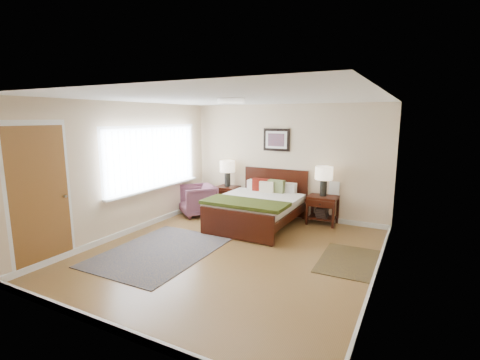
% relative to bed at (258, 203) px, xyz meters
% --- Properties ---
extents(floor, '(5.00, 5.00, 0.00)m').
position_rel_bed_xyz_m(floor, '(0.23, -1.54, -0.49)').
color(floor, brown).
rests_on(floor, ground).
extents(back_wall, '(4.50, 0.04, 2.50)m').
position_rel_bed_xyz_m(back_wall, '(0.23, 0.96, 0.76)').
color(back_wall, beige).
rests_on(back_wall, ground).
extents(front_wall, '(4.50, 0.04, 2.50)m').
position_rel_bed_xyz_m(front_wall, '(0.23, -4.04, 0.76)').
color(front_wall, beige).
rests_on(front_wall, ground).
extents(left_wall, '(0.04, 5.00, 2.50)m').
position_rel_bed_xyz_m(left_wall, '(-2.02, -1.54, 0.76)').
color(left_wall, beige).
rests_on(left_wall, ground).
extents(right_wall, '(0.04, 5.00, 2.50)m').
position_rel_bed_xyz_m(right_wall, '(2.48, -1.54, 0.76)').
color(right_wall, beige).
rests_on(right_wall, ground).
extents(ceiling, '(4.50, 5.00, 0.02)m').
position_rel_bed_xyz_m(ceiling, '(0.23, -1.54, 2.01)').
color(ceiling, white).
rests_on(ceiling, back_wall).
extents(window, '(0.11, 2.72, 1.32)m').
position_rel_bed_xyz_m(window, '(-1.97, -0.84, 0.89)').
color(window, silver).
rests_on(window, left_wall).
extents(door, '(0.06, 1.00, 2.18)m').
position_rel_bed_xyz_m(door, '(-2.00, -3.29, 0.58)').
color(door, silver).
rests_on(door, ground).
extents(ceil_fixture, '(0.44, 0.44, 0.08)m').
position_rel_bed_xyz_m(ceil_fixture, '(0.23, -1.54, 1.98)').
color(ceil_fixture, white).
rests_on(ceil_fixture, ceiling).
extents(bed, '(1.63, 1.96, 1.05)m').
position_rel_bed_xyz_m(bed, '(0.00, 0.00, 0.00)').
color(bed, '#371008').
rests_on(bed, ground).
extents(wall_art, '(0.62, 0.05, 0.50)m').
position_rel_bed_xyz_m(wall_art, '(0.00, 0.93, 1.23)').
color(wall_art, black).
rests_on(wall_art, back_wall).
extents(nightstand_left, '(0.50, 0.45, 0.59)m').
position_rel_bed_xyz_m(nightstand_left, '(-1.15, 0.71, -0.02)').
color(nightstand_left, '#371008').
rests_on(nightstand_left, ground).
extents(nightstand_right, '(0.60, 0.45, 0.60)m').
position_rel_bed_xyz_m(nightstand_right, '(1.14, 0.72, -0.12)').
color(nightstand_right, '#371008').
rests_on(nightstand_right, ground).
extents(lamp_left, '(0.36, 0.36, 0.61)m').
position_rel_bed_xyz_m(lamp_left, '(-1.15, 0.73, 0.54)').
color(lamp_left, black).
rests_on(lamp_left, nightstand_left).
extents(lamp_right, '(0.36, 0.36, 0.61)m').
position_rel_bed_xyz_m(lamp_right, '(1.14, 0.73, 0.54)').
color(lamp_right, black).
rests_on(lamp_right, nightstand_right).
extents(armchair, '(1.05, 1.06, 0.69)m').
position_rel_bed_xyz_m(armchair, '(-1.57, 0.09, -0.14)').
color(armchair, brown).
rests_on(armchair, ground).
extents(rug_persian, '(1.62, 2.27, 0.01)m').
position_rel_bed_xyz_m(rug_persian, '(-0.85, -2.06, -0.48)').
color(rug_persian, '#0C1D3F').
rests_on(rug_persian, ground).
extents(rug_navy, '(0.91, 1.33, 0.01)m').
position_rel_bed_xyz_m(rug_navy, '(2.03, -1.00, -0.48)').
color(rug_navy, black).
rests_on(rug_navy, ground).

